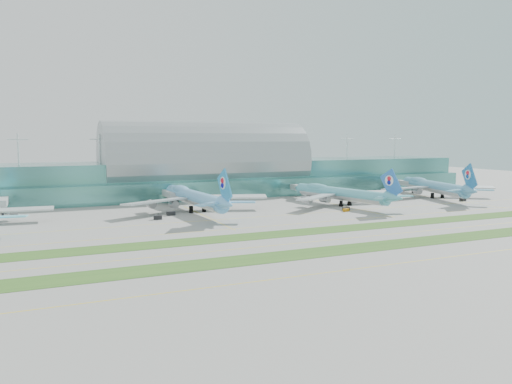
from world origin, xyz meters
name	(u,v)px	position (x,y,z in m)	size (l,w,h in m)	color
ground	(317,232)	(0.00, 0.00, 0.00)	(700.00, 700.00, 0.00)	gray
terminal	(206,171)	(0.01, 128.79, 14.23)	(340.00, 69.10, 36.00)	#3D7A75
grass_strip_near	(364,247)	(0.00, -28.00, 0.04)	(420.00, 12.00, 0.08)	#2D591E
grass_strip_far	(315,231)	(0.00, 2.00, 0.04)	(420.00, 12.00, 0.08)	#2D591E
taxiline_a	(408,262)	(0.00, -48.00, 0.01)	(420.00, 0.35, 0.01)	yellow
taxiline_b	(339,239)	(0.00, -14.00, 0.01)	(420.00, 0.35, 0.01)	yellow
taxiline_c	(294,224)	(0.00, 18.00, 0.01)	(420.00, 0.35, 0.01)	yellow
taxiline_d	(270,216)	(0.00, 40.00, 0.01)	(420.00, 0.35, 0.01)	yellow
airliner_b	(194,197)	(-25.87, 67.35, 6.72)	(69.61, 79.19, 21.79)	#6DB9F0
airliner_c	(339,193)	(47.08, 57.78, 6.23)	(63.33, 72.85, 20.19)	#5BB9C9
airliner_d	(434,186)	(114.58, 64.27, 6.52)	(65.77, 75.88, 21.15)	#5BA3C8
gse_c	(158,217)	(-46.57, 50.56, 0.87)	(3.53, 1.80, 1.74)	black
gse_d	(171,213)	(-38.82, 59.27, 0.87)	(3.48, 1.90, 1.74)	black
gse_e	(346,210)	(37.80, 37.98, 0.66)	(2.96, 1.55, 1.32)	#C1740B
gse_f	(346,209)	(39.87, 41.03, 0.76)	(3.62, 1.61, 1.52)	black
gse_g	(463,200)	(116.84, 44.82, 0.80)	(3.55, 1.96, 1.61)	black
gse_h	(466,196)	(131.17, 56.26, 0.76)	(3.64, 1.61, 1.53)	black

